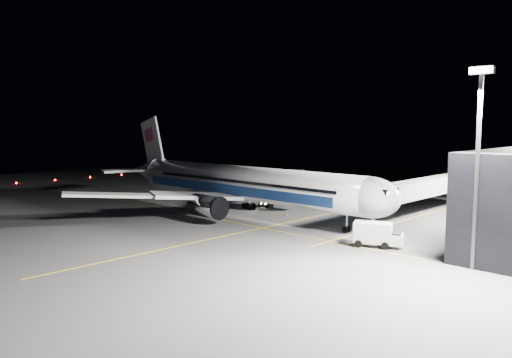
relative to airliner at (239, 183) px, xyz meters
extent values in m
plane|color=#4C4C4F|center=(1.08, 0.00, -5.16)|extent=(200.00, 200.00, 0.00)
cube|color=gold|center=(11.08, 0.00, -5.16)|extent=(0.25, 80.00, 0.01)
cube|color=gold|center=(1.08, -6.00, -5.16)|extent=(70.00, 0.25, 0.01)
cube|color=gold|center=(23.08, 10.00, -5.16)|extent=(0.25, 40.00, 0.01)
cylinder|color=silver|center=(1.08, 0.00, 0.14)|extent=(48.00, 5.60, 5.60)
ellipsoid|color=silver|center=(25.08, 0.00, 0.14)|extent=(8.96, 5.60, 5.60)
cube|color=black|center=(27.38, 0.00, 1.14)|extent=(2.20, 3.40, 0.90)
cone|color=silver|center=(-27.42, 0.00, 0.44)|extent=(9.00, 5.49, 5.49)
cube|color=navy|center=(0.08, 2.78, -0.76)|extent=(42.24, 0.25, 1.50)
cube|color=navy|center=(0.08, -2.78, -0.76)|extent=(42.24, 0.25, 1.50)
cube|color=silver|center=(-1.42, 8.00, -1.46)|extent=(11.36, 15.23, 1.53)
cube|color=silver|center=(-1.42, -8.00, -1.46)|extent=(11.36, 15.23, 1.53)
cube|color=silver|center=(-6.42, 20.50, -0.59)|extent=(8.57, 13.22, 1.31)
cube|color=silver|center=(-6.42, -20.50, -0.59)|extent=(8.57, 13.22, 1.31)
cube|color=silver|center=(-26.92, 5.20, 0.74)|extent=(6.20, 9.67, 0.45)
cube|color=silver|center=(-26.92, -5.20, 0.74)|extent=(6.20, 9.67, 0.45)
cube|color=white|center=(-25.12, 0.00, 6.34)|extent=(7.53, 0.40, 10.28)
cube|color=#D8498A|center=(-25.92, 0.00, 7.74)|extent=(3.22, 0.55, 3.22)
cylinder|color=#B7B7BF|center=(2.28, 9.00, -2.61)|extent=(5.60, 3.40, 3.40)
cylinder|color=#B7B7BF|center=(2.28, -9.00, -2.61)|extent=(5.60, 3.40, 3.40)
cylinder|color=#9999A0|center=(21.58, 0.00, -3.91)|extent=(0.26, 0.26, 2.50)
cylinder|color=black|center=(21.58, 0.00, -4.71)|extent=(0.90, 0.70, 0.90)
cylinder|color=#9999A0|center=(-1.92, 4.30, -3.91)|extent=(0.26, 0.26, 2.50)
cylinder|color=#9999A0|center=(-1.92, -4.30, -3.91)|extent=(0.26, 0.26, 2.50)
cylinder|color=black|center=(-1.92, 4.30, -4.61)|extent=(1.10, 1.60, 1.10)
cylinder|color=black|center=(-1.92, -4.30, -4.61)|extent=(1.10, 1.60, 1.10)
cube|color=brown|center=(38.03, 14.00, -0.16)|extent=(0.15, 36.00, 3.00)
cube|color=#B2B2B7|center=(23.08, 20.05, -0.56)|extent=(3.00, 33.90, 2.80)
cube|color=#B2B2B7|center=(23.08, 4.20, -0.56)|extent=(3.60, 3.20, 3.40)
cylinder|color=#9999A0|center=(23.08, 4.20, -3.61)|extent=(0.70, 0.70, 3.10)
cylinder|color=black|center=(23.08, 3.30, -4.81)|extent=(0.70, 0.30, 0.70)
cylinder|color=black|center=(23.08, 5.10, -4.81)|extent=(0.70, 0.30, 0.70)
cylinder|color=#59595E|center=(41.08, -6.00, 4.84)|extent=(0.44, 0.44, 20.00)
cube|color=#59595E|center=(41.08, -6.00, 15.14)|extent=(2.40, 0.50, 0.80)
cube|color=white|center=(41.08, -6.35, 15.14)|extent=(2.20, 0.15, 0.60)
sphere|color=#FF140A|center=(-70.92, -10.00, -4.94)|extent=(0.44, 0.44, 0.44)
sphere|color=#FF140A|center=(-70.92, 0.00, -4.94)|extent=(0.44, 0.44, 0.44)
sphere|color=#FF140A|center=(-70.92, 10.00, -4.94)|extent=(0.44, 0.44, 0.44)
sphere|color=#FF140A|center=(-70.92, 20.00, -4.94)|extent=(0.44, 0.44, 0.44)
sphere|color=#FF140A|center=(-70.92, 30.00, -4.94)|extent=(0.44, 0.44, 0.44)
cube|color=silver|center=(28.44, -4.55, -3.41)|extent=(5.06, 3.94, 2.49)
cube|color=silver|center=(30.91, -3.42, -4.09)|extent=(2.54, 2.71, 1.36)
cube|color=black|center=(30.91, -3.42, -3.52)|extent=(2.04, 2.32, 0.57)
cylinder|color=black|center=(29.38, -2.81, -4.71)|extent=(0.94, 0.63, 0.91)
cylinder|color=black|center=(30.37, -4.97, -4.71)|extent=(0.94, 0.63, 0.91)
cylinder|color=black|center=(26.50, -4.13, -4.71)|extent=(0.94, 0.63, 0.91)
cylinder|color=black|center=(27.49, -6.29, -4.71)|extent=(0.94, 0.63, 0.91)
cube|color=black|center=(-1.23, 8.00, -4.44)|extent=(2.43, 1.63, 1.06)
cube|color=black|center=(-1.23, 8.00, -3.76)|extent=(1.04, 1.04, 0.58)
sphere|color=#FFF2CC|center=(-1.65, 7.21, -4.44)|extent=(0.25, 0.25, 0.25)
sphere|color=#FFF2CC|center=(-0.69, 7.29, -4.44)|extent=(0.25, 0.25, 0.25)
cylinder|color=black|center=(-0.43, 8.89, -4.87)|extent=(0.59, 0.26, 0.58)
cylinder|color=black|center=(-0.30, 7.25, -4.87)|extent=(0.59, 0.26, 0.58)
cylinder|color=black|center=(-2.16, 8.75, -4.87)|extent=(0.59, 0.26, 0.58)
cylinder|color=black|center=(-2.03, 7.11, -4.87)|extent=(0.59, 0.26, 0.58)
cone|color=#E15E09|center=(-0.64, 4.86, -4.88)|extent=(0.37, 0.37, 0.56)
cone|color=#E15E09|center=(7.08, 4.00, -4.90)|extent=(0.35, 0.35, 0.53)
cone|color=#E15E09|center=(-6.92, 13.11, -4.83)|extent=(0.44, 0.44, 0.67)
camera|label=1|loc=(59.99, -57.78, 9.72)|focal=35.00mm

